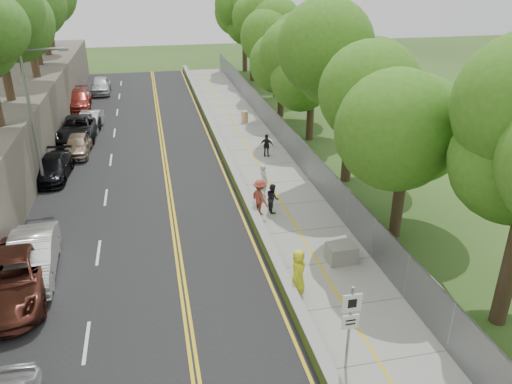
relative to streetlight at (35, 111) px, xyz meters
name	(u,v)px	position (x,y,z in m)	size (l,w,h in m)	color
ground	(289,315)	(10.46, -14.00, -4.64)	(140.00, 140.00, 0.00)	#33511E
road	(139,175)	(5.06, 1.00, -4.62)	(11.20, 66.00, 0.04)	black
sidewalk	(264,165)	(13.01, 1.00, -4.61)	(4.20, 66.00, 0.05)	gray
jersey_barrier	(229,164)	(10.71, 1.00, -4.34)	(0.42, 66.00, 0.60)	#93DA34
chainlink_fence	(296,148)	(15.11, 1.00, -3.64)	(0.04, 66.00, 2.00)	slate
trees_fenceside	(336,52)	(17.46, 1.00, 2.36)	(7.00, 66.00, 14.00)	#44801E
streetlight	(35,111)	(0.00, 0.00, 0.00)	(2.52, 0.22, 8.00)	gray
signpost	(350,320)	(11.51, -17.02, -2.68)	(0.62, 0.09, 3.10)	gray
construction_barrel	(245,117)	(13.63, 10.65, -4.13)	(0.56, 0.56, 0.93)	#D56800
concrete_block	(341,253)	(13.66, -11.00, -4.18)	(1.22, 0.91, 0.81)	slate
car_1	(32,257)	(0.83, -9.24, -3.78)	(1.74, 4.98, 1.64)	white
car_2	(11,278)	(0.31, -10.64, -3.77)	(2.76, 5.98, 1.66)	#51251B
car_3	(53,168)	(0.08, 1.56, -3.93)	(1.86, 4.58, 1.33)	black
car_4	(77,145)	(1.08, 5.57, -3.92)	(1.61, 4.01, 1.36)	tan
car_5	(90,121)	(1.46, 11.10, -3.90)	(1.48, 4.23, 1.39)	#B9B9C1
car_6	(78,128)	(0.79, 9.18, -3.81)	(2.63, 5.71, 1.59)	black
car_7	(78,100)	(-0.14, 18.02, -3.81)	(2.22, 5.46, 1.59)	maroon
car_8	(100,85)	(1.46, 23.73, -3.80)	(1.89, 4.69, 1.60)	silver
painter_0	(298,270)	(11.21, -12.62, -3.69)	(0.88, 0.57, 1.81)	yellow
painter_1	(263,180)	(11.91, -3.59, -3.67)	(0.67, 0.44, 1.83)	silver
painter_2	(273,198)	(11.91, -5.67, -3.81)	(0.75, 0.59, 1.55)	#222227
painter_3	(260,197)	(11.21, -5.81, -3.65)	(1.22, 0.70, 1.89)	#9A3A2B
person_far	(267,146)	(13.52, 2.40, -3.81)	(0.91, 0.38, 1.56)	black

